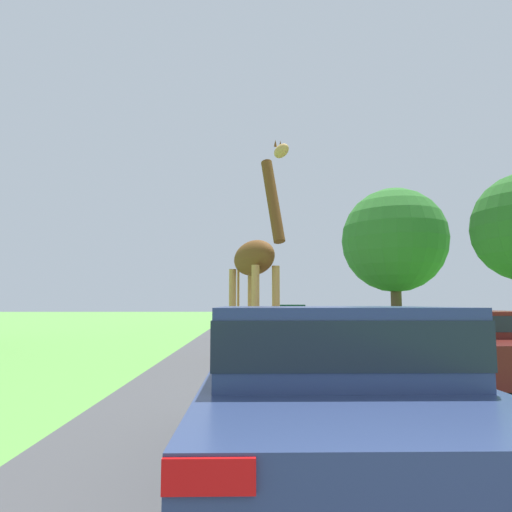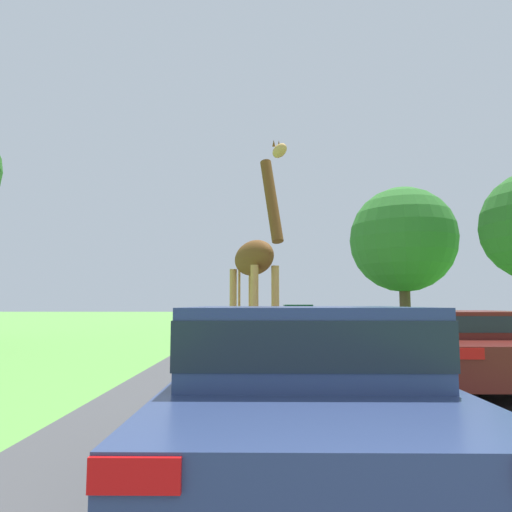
% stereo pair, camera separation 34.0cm
% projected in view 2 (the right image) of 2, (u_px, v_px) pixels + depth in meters
% --- Properties ---
extents(road, '(6.85, 120.00, 0.00)m').
position_uv_depth(road, '(276.00, 326.00, 29.16)').
color(road, '#424244').
rests_on(road, ground).
extents(giraffe_near_road, '(1.56, 2.78, 5.19)m').
position_uv_depth(giraffe_near_road, '(255.00, 263.00, 11.43)').
color(giraffe_near_road, tan).
rests_on(giraffe_near_road, ground).
extents(car_lead_maroon, '(2.00, 4.01, 1.38)m').
position_uv_depth(car_lead_maroon, '(302.00, 387.00, 3.72)').
color(car_lead_maroon, navy).
rests_on(car_lead_maroon, ground).
extents(car_queue_right, '(1.87, 4.64, 1.35)m').
position_uv_depth(car_queue_right, '(298.00, 315.00, 27.85)').
color(car_queue_right, '#144C28').
rests_on(car_queue_right, ground).
extents(car_queue_left, '(1.92, 4.31, 1.29)m').
position_uv_depth(car_queue_left, '(295.00, 322.00, 18.23)').
color(car_queue_left, maroon).
rests_on(car_queue_left, ground).
extents(car_far_ahead, '(1.98, 4.27, 1.28)m').
position_uv_depth(car_far_ahead, '(462.00, 345.00, 7.92)').
color(car_far_ahead, '#561914').
rests_on(car_far_ahead, ground).
extents(tree_right_cluster, '(5.85, 5.85, 7.90)m').
position_uv_depth(tree_right_cluster, '(403.00, 240.00, 25.44)').
color(tree_right_cluster, brown).
rests_on(tree_right_cluster, ground).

